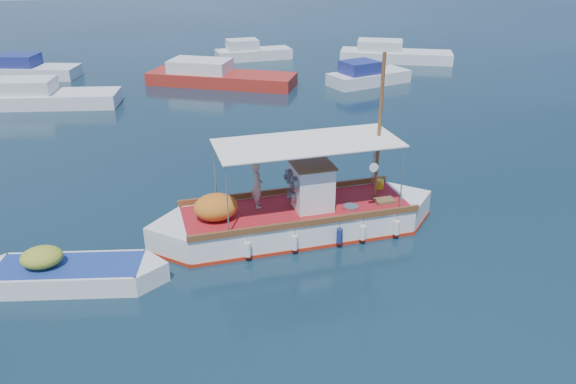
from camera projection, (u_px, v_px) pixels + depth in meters
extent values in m
plane|color=black|center=(308.00, 231.00, 19.06)|extent=(160.00, 160.00, 0.00)
cube|color=white|center=(297.00, 223.00, 18.86)|extent=(7.57, 2.75, 1.10)
cube|color=white|center=(185.00, 238.00, 17.91)|extent=(2.50, 2.50, 1.10)
cube|color=white|center=(398.00, 209.00, 19.80)|extent=(2.50, 2.50, 1.10)
cube|color=#AA2510|center=(297.00, 232.00, 18.99)|extent=(7.67, 2.83, 0.18)
cube|color=#A51920|center=(297.00, 209.00, 18.63)|extent=(7.56, 2.55, 0.06)
cube|color=brown|center=(286.00, 190.00, 19.68)|extent=(7.58, 0.36, 0.20)
cube|color=brown|center=(309.00, 223.00, 17.49)|extent=(7.58, 0.36, 0.20)
cube|color=white|center=(312.00, 186.00, 18.44)|extent=(1.24, 1.34, 1.50)
cube|color=brown|center=(312.00, 164.00, 18.11)|extent=(1.34, 1.44, 0.06)
cylinder|color=slate|center=(296.00, 184.00, 17.87)|extent=(0.24, 0.51, 0.50)
cylinder|color=slate|center=(290.00, 176.00, 18.43)|extent=(0.24, 0.51, 0.50)
cylinder|color=slate|center=(293.00, 195.00, 18.38)|extent=(0.24, 0.51, 0.50)
cylinder|color=brown|center=(379.00, 129.00, 18.29)|extent=(0.12, 0.12, 4.99)
cylinder|color=brown|center=(356.00, 143.00, 18.25)|extent=(1.80, 0.14, 0.08)
cylinder|color=silver|center=(215.00, 173.00, 18.48)|extent=(0.05, 0.05, 2.25)
cylinder|color=silver|center=(227.00, 201.00, 16.57)|extent=(0.05, 0.05, 2.25)
cylinder|color=silver|center=(374.00, 156.00, 19.92)|extent=(0.05, 0.05, 2.25)
cylinder|color=silver|center=(402.00, 179.00, 18.00)|extent=(0.05, 0.05, 2.25)
cube|color=white|center=(308.00, 143.00, 17.77)|extent=(5.97, 2.59, 0.04)
ellipsoid|color=orange|center=(216.00, 207.00, 17.77)|extent=(1.44, 1.23, 0.84)
cube|color=gold|center=(328.00, 192.00, 19.35)|extent=(0.26, 0.19, 0.40)
cylinder|color=gold|center=(379.00, 184.00, 20.00)|extent=(0.31, 0.31, 0.34)
cube|color=brown|center=(385.00, 201.00, 19.01)|extent=(0.66, 0.47, 0.12)
cylinder|color=#B2B2B2|center=(351.00, 207.00, 18.55)|extent=(0.52, 0.52, 0.12)
cylinder|color=white|center=(374.00, 168.00, 17.59)|extent=(0.30, 0.04, 0.30)
cylinder|color=white|center=(248.00, 249.00, 17.09)|extent=(0.21, 0.21, 0.48)
cylinder|color=navy|center=(340.00, 236.00, 17.85)|extent=(0.21, 0.21, 0.48)
cylinder|color=white|center=(397.00, 228.00, 18.35)|extent=(0.21, 0.21, 0.48)
imported|color=#B0A391|center=(257.00, 185.00, 18.42)|extent=(0.39, 0.58, 1.56)
cube|color=white|center=(71.00, 277.00, 16.12)|extent=(4.29, 2.35, 0.79)
cube|color=white|center=(142.00, 275.00, 16.21)|extent=(1.55, 1.55, 0.79)
cube|color=navy|center=(69.00, 266.00, 15.96)|extent=(4.25, 2.18, 0.04)
ellipsoid|color=#A4A92F|center=(42.00, 257.00, 15.80)|extent=(1.33, 1.16, 0.58)
cube|color=silver|center=(49.00, 101.00, 32.82)|extent=(8.30, 3.82, 1.00)
cube|color=silver|center=(25.00, 86.00, 32.37)|extent=(3.52, 2.59, 0.80)
cube|color=#A7261B|center=(222.00, 80.00, 37.39)|extent=(9.96, 6.99, 1.00)
cube|color=silver|center=(200.00, 66.00, 37.31)|extent=(4.57, 3.91, 0.80)
cube|color=silver|center=(369.00, 79.00, 37.65)|extent=(5.95, 3.68, 1.00)
cube|color=navy|center=(360.00, 67.00, 36.89)|extent=(2.66, 2.42, 0.80)
cube|color=silver|center=(396.00, 57.00, 44.29)|extent=(8.92, 5.90, 1.00)
cube|color=silver|center=(380.00, 45.00, 44.12)|extent=(4.05, 3.43, 0.80)
cube|color=silver|center=(35.00, 73.00, 39.27)|extent=(6.44, 3.99, 1.00)
cube|color=navy|center=(19.00, 60.00, 38.94)|extent=(2.88, 2.58, 0.80)
cube|color=silver|center=(254.00, 55.00, 45.01)|extent=(6.08, 2.37, 1.00)
cube|color=silver|center=(242.00, 45.00, 44.38)|extent=(2.49, 1.85, 0.80)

